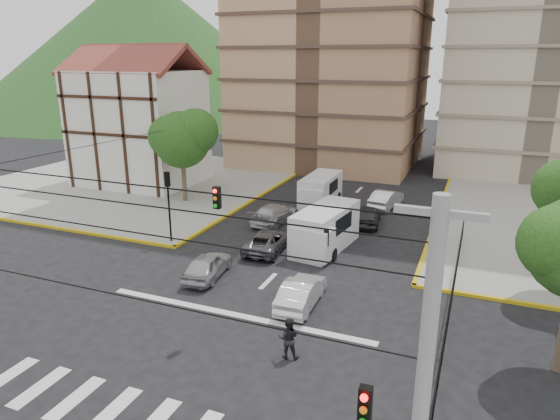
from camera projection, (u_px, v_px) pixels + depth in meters
The scene contains 19 objects.
ground at pixel (222, 327), 21.42m from camera, with size 160.00×160.00×0.00m, color black.
sidewalk_nw at pixel (135, 181), 46.31m from camera, with size 26.00×26.00×0.15m, color gray.
crosswalk_stripes at pixel (133, 416), 16.11m from camera, with size 12.00×2.40×0.01m, color silver.
stop_line at pixel (235, 314), 22.49m from camera, with size 13.00×0.40×0.01m, color silver.
tudor_building at pixel (139, 126), 44.42m from camera, with size 10.80×8.05×12.23m.
distant_hill at pixel (144, 42), 99.07m from camera, with size 70.00×70.00×28.00m, color #1F501A.
park_fence at pixel (449, 318), 22.17m from camera, with size 0.10×22.50×1.66m, color black, non-canonical shape.
tree_tudor at pixel (183, 137), 38.35m from camera, with size 5.39×4.40×7.43m.
traffic_light_nw at pixel (168, 195), 30.22m from camera, with size 0.28×0.22×4.40m.
traffic_light_hanging at pixel (189, 209), 17.89m from camera, with size 18.00×9.12×0.92m.
van_right_lane at pixel (324, 230), 29.70m from camera, with size 2.92×5.88×2.54m.
van_left_lane at pixel (319, 192), 38.55m from camera, with size 2.20×5.24×2.36m.
car_silver_front_left at pixel (208, 265), 26.15m from camera, with size 1.56×3.88×1.32m, color #ACADB1.
car_white_front_right at pixel (301, 292), 23.15m from camera, with size 1.41×4.04×1.33m, color silver.
car_grey_mid_left at pixel (268, 241), 29.75m from camera, with size 2.03×4.39×1.22m, color #505157.
car_silver_rear_left at pixel (275, 213), 34.76m from camera, with size 1.88×4.63×1.34m, color #B5B5BA.
car_darkgrey_mid_right at pixel (368, 215), 34.30m from camera, with size 1.64×4.07×1.39m, color #29292C.
car_white_rear_right at pixel (386, 199), 38.27m from camera, with size 1.47×4.22×1.39m, color silver.
pedestrian_crosswalk at pixel (288, 338), 19.05m from camera, with size 0.82×0.64×1.68m, color black.
Camera 1 is at (9.46, -16.65, 11.13)m, focal length 32.00 mm.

